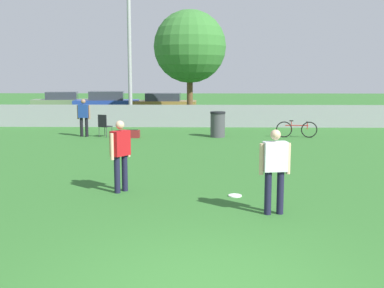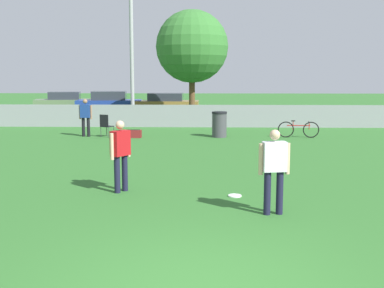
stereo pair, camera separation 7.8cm
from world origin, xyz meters
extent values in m
cube|color=gray|center=(0.00, 18.00, 0.55)|extent=(23.62, 0.03, 1.10)
cylinder|color=#9E9EA3|center=(-3.84, 19.86, 3.66)|extent=(0.20, 0.20, 7.31)
cylinder|color=brown|center=(-0.73, 20.66, 1.30)|extent=(0.32, 0.32, 2.60)
sphere|color=#33702D|center=(-0.73, 20.66, 4.05)|extent=(3.87, 3.87, 3.87)
cylinder|color=#191933|center=(-1.89, 4.79, 0.41)|extent=(0.13, 0.13, 0.82)
cylinder|color=#191933|center=(-1.75, 4.98, 0.41)|extent=(0.13, 0.13, 0.82)
cube|color=#B21419|center=(-1.82, 4.89, 1.09)|extent=(0.43, 0.48, 0.55)
sphere|color=#D8AD8C|center=(-1.82, 4.89, 1.49)|extent=(0.19, 0.19, 0.19)
cylinder|color=#D8AD8C|center=(-1.96, 4.67, 1.05)|extent=(0.08, 0.08, 0.58)
cylinder|color=#D8AD8C|center=(-1.67, 5.10, 1.05)|extent=(0.08, 0.08, 0.58)
cylinder|color=#191933|center=(1.19, 3.23, 0.41)|extent=(0.13, 0.13, 0.82)
cylinder|color=#191933|center=(1.42, 3.27, 0.41)|extent=(0.13, 0.13, 0.82)
cube|color=silver|center=(1.31, 3.25, 1.09)|extent=(0.46, 0.29, 0.55)
sphere|color=#D8AD8C|center=(1.31, 3.25, 1.49)|extent=(0.19, 0.19, 0.19)
cylinder|color=#D8AD8C|center=(1.06, 3.21, 1.05)|extent=(0.08, 0.08, 0.58)
cylinder|color=#D8AD8C|center=(1.56, 3.30, 1.05)|extent=(0.08, 0.08, 0.58)
cylinder|color=black|center=(-4.85, 14.31, 0.40)|extent=(0.13, 0.13, 0.79)
cylinder|color=black|center=(-5.07, 14.35, 0.40)|extent=(0.13, 0.13, 0.79)
cube|color=navy|center=(-4.96, 14.33, 1.07)|extent=(0.44, 0.28, 0.55)
sphere|color=#8C664C|center=(-4.96, 14.33, 1.46)|extent=(0.19, 0.19, 0.19)
cylinder|color=#8C664C|center=(-4.72, 14.29, 1.02)|extent=(0.08, 0.08, 0.58)
cylinder|color=#8C664C|center=(-5.20, 14.37, 1.02)|extent=(0.08, 0.08, 0.58)
cylinder|color=white|center=(0.68, 4.56, 0.01)|extent=(0.29, 0.29, 0.03)
torus|color=white|center=(0.68, 4.56, 0.01)|extent=(0.29, 0.29, 0.03)
cylinder|color=#333338|center=(-3.80, 14.37, 0.21)|extent=(0.02, 0.02, 0.42)
cylinder|color=#333338|center=(-4.14, 14.54, 0.21)|extent=(0.02, 0.02, 0.42)
cylinder|color=#333338|center=(-3.97, 14.03, 0.21)|extent=(0.02, 0.02, 0.42)
cylinder|color=#333338|center=(-4.31, 14.20, 0.21)|extent=(0.02, 0.02, 0.42)
cube|color=black|center=(-4.06, 14.28, 0.43)|extent=(0.57, 0.57, 0.03)
cube|color=black|center=(-4.15, 14.10, 0.69)|extent=(0.39, 0.21, 0.49)
torus|color=black|center=(3.33, 14.28, 0.33)|extent=(0.66, 0.10, 0.66)
torus|color=black|center=(4.34, 14.20, 0.33)|extent=(0.66, 0.10, 0.66)
cylinder|color=#A51E19|center=(3.84, 14.24, 0.50)|extent=(0.93, 0.11, 0.04)
cylinder|color=#A51E19|center=(3.61, 14.26, 0.50)|extent=(0.03, 0.03, 0.34)
cylinder|color=#A51E19|center=(4.26, 14.21, 0.50)|extent=(0.03, 0.03, 0.31)
cube|color=black|center=(3.61, 14.26, 0.69)|extent=(0.16, 0.07, 0.04)
cylinder|color=black|center=(4.26, 14.21, 0.65)|extent=(0.06, 0.44, 0.03)
cylinder|color=#3F3F44|center=(0.60, 14.31, 0.49)|extent=(0.60, 0.60, 0.97)
cylinder|color=black|center=(0.60, 14.31, 1.01)|extent=(0.63, 0.63, 0.08)
cube|color=maroon|center=(-2.95, 14.06, 0.15)|extent=(0.68, 0.37, 0.30)
cube|color=black|center=(-2.95, 14.06, 0.32)|extent=(0.57, 0.04, 0.02)
cylinder|color=black|center=(-8.53, 28.08, 0.32)|extent=(0.67, 0.29, 0.64)
cylinder|color=black|center=(-8.27, 26.57, 0.32)|extent=(0.67, 0.29, 0.64)
cylinder|color=black|center=(-10.93, 27.66, 0.32)|extent=(0.67, 0.29, 0.64)
cylinder|color=black|center=(-10.67, 26.15, 0.32)|extent=(0.67, 0.29, 0.64)
cube|color=#59724C|center=(-9.60, 27.12, 0.54)|extent=(4.17, 2.40, 0.68)
cube|color=#2D333D|center=(-9.60, 27.12, 1.14)|extent=(2.27, 1.87, 0.51)
cylinder|color=black|center=(-5.04, 26.53, 0.31)|extent=(0.63, 0.24, 0.61)
cylinder|color=black|center=(-4.89, 25.00, 0.31)|extent=(0.63, 0.24, 0.61)
cylinder|color=black|center=(-7.61, 26.27, 0.31)|extent=(0.63, 0.24, 0.61)
cylinder|color=black|center=(-7.45, 24.74, 0.31)|extent=(0.63, 0.24, 0.61)
cube|color=navy|center=(-6.25, 25.64, 0.55)|extent=(4.32, 2.17, 0.75)
cube|color=#2D333D|center=(-6.25, 25.64, 1.21)|extent=(2.31, 1.76, 0.56)
cylinder|color=black|center=(-1.25, 26.28, 0.33)|extent=(0.67, 0.19, 0.67)
cylinder|color=black|center=(-1.27, 24.78, 0.33)|extent=(0.67, 0.19, 0.67)
cylinder|color=black|center=(-3.86, 26.32, 0.33)|extent=(0.67, 0.19, 0.67)
cylinder|color=black|center=(-3.89, 24.82, 0.33)|extent=(0.67, 0.19, 0.67)
cube|color=olive|center=(-2.57, 25.55, 0.55)|extent=(4.25, 1.79, 0.67)
cube|color=#2D333D|center=(-2.57, 25.55, 1.13)|extent=(2.22, 1.55, 0.50)
camera|label=1|loc=(-0.02, -5.45, 2.58)|focal=45.00mm
camera|label=2|loc=(0.06, -5.45, 2.58)|focal=45.00mm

